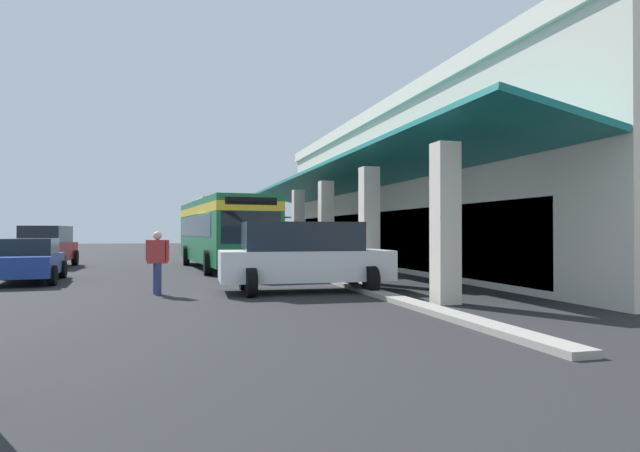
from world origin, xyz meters
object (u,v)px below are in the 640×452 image
parked_suv_red (46,246)px  pedestrian (157,259)px  parked_suv_white (304,256)px  potted_palm (278,247)px  parked_sedan_blue (29,260)px  transit_bus (223,228)px

parked_suv_red → pedestrian: 14.01m
parked_suv_white → potted_palm: bearing=171.1°
parked_sedan_blue → parked_suv_white: (5.26, 8.24, 0.27)m
transit_bus → potted_palm: 9.99m
parked_sedan_blue → potted_palm: bearing=141.3°
parked_suv_red → pedestrian: bearing=22.3°
transit_bus → parked_suv_red: bearing=-110.2°
parked_suv_red → parked_suv_white: bearing=35.0°
parked_suv_white → pedestrian: size_ratio=2.86×
pedestrian → parked_suv_white: bearing=85.5°
pedestrian → potted_palm: potted_palm is taller
parked_sedan_blue → parked_suv_white: 9.78m
parked_sedan_blue → pedestrian: bearing=40.6°
parked_sedan_blue → potted_palm: size_ratio=1.60×
parked_suv_white → potted_palm: (-19.28, 3.01, -0.28)m
transit_bus → pedestrian: bearing=-15.0°
pedestrian → potted_palm: (-18.97, 7.00, -0.22)m
parked_suv_white → parked_suv_red: same height
parked_suv_red → potted_palm: bearing=116.0°
potted_palm → parked_suv_red: bearing=-64.0°
transit_bus → potted_palm: size_ratio=4.04×
pedestrian → parked_suv_red: bearing=-157.7°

